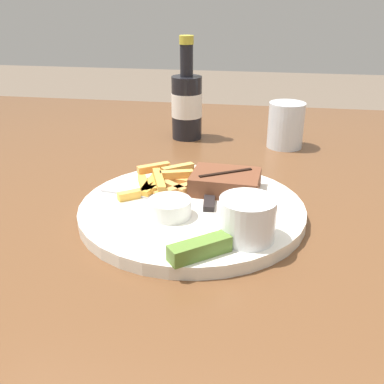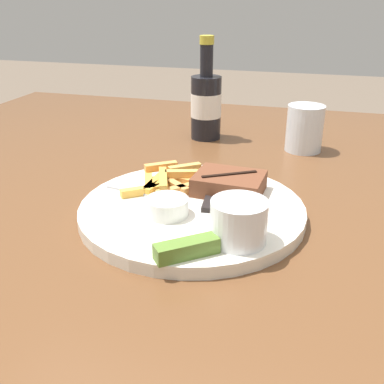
# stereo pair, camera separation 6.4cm
# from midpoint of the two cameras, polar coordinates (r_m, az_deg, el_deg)

# --- Properties ---
(dining_table) EXTENTS (1.46, 1.42, 0.76)m
(dining_table) POSITION_cam_midpoint_polar(r_m,az_deg,el_deg) (0.69, 2.69, -7.62)
(dining_table) COLOR brown
(dining_table) RESTS_ON ground_plane
(dinner_plate) EXTENTS (0.33, 0.33, 0.02)m
(dinner_plate) POSITION_cam_midpoint_polar(r_m,az_deg,el_deg) (0.66, 2.81, -2.37)
(dinner_plate) COLOR silver
(dinner_plate) RESTS_ON dining_table
(steak_portion) EXTENTS (0.11, 0.09, 0.03)m
(steak_portion) POSITION_cam_midpoint_polar(r_m,az_deg,el_deg) (0.69, 7.40, 1.04)
(steak_portion) COLOR brown
(steak_portion) RESTS_ON dinner_plate
(fries_pile) EXTENTS (0.13, 0.13, 0.02)m
(fries_pile) POSITION_cam_midpoint_polar(r_m,az_deg,el_deg) (0.71, -0.60, 1.35)
(fries_pile) COLOR gold
(fries_pile) RESTS_ON dinner_plate
(coleslaw_cup) EXTENTS (0.07, 0.07, 0.05)m
(coleslaw_cup) POSITION_cam_midpoint_polar(r_m,az_deg,el_deg) (0.55, 9.32, -3.50)
(coleslaw_cup) COLOR white
(coleslaw_cup) RESTS_ON dinner_plate
(dipping_sauce_cup) EXTENTS (0.06, 0.06, 0.02)m
(dipping_sauce_cup) POSITION_cam_midpoint_polar(r_m,az_deg,el_deg) (0.62, -0.17, -1.82)
(dipping_sauce_cup) COLOR silver
(dipping_sauce_cup) RESTS_ON dinner_plate
(pickle_spear) EXTENTS (0.07, 0.07, 0.02)m
(pickle_spear) POSITION_cam_midpoint_polar(r_m,az_deg,el_deg) (0.53, 2.86, -7.29)
(pickle_spear) COLOR #567A2D
(pickle_spear) RESTS_ON dinner_plate
(fork_utensil) EXTENTS (0.13, 0.04, 0.00)m
(fork_utensil) POSITION_cam_midpoint_polar(r_m,az_deg,el_deg) (0.69, -3.84, -0.12)
(fork_utensil) COLOR #B7B7BC
(fork_utensil) RESTS_ON dinner_plate
(knife_utensil) EXTENTS (0.03, 0.17, 0.01)m
(knife_utensil) POSITION_cam_midpoint_polar(r_m,az_deg,el_deg) (0.69, 5.35, -0.11)
(knife_utensil) COLOR #B7B7BC
(knife_utensil) RESTS_ON dinner_plate
(beer_bottle) EXTENTS (0.07, 0.07, 0.22)m
(beer_bottle) POSITION_cam_midpoint_polar(r_m,az_deg,el_deg) (1.00, 3.68, 11.15)
(beer_bottle) COLOR black
(beer_bottle) RESTS_ON dining_table
(drinking_glass) EXTENTS (0.07, 0.07, 0.09)m
(drinking_glass) POSITION_cam_midpoint_polar(r_m,az_deg,el_deg) (0.96, 16.02, 7.76)
(drinking_glass) COLOR silver
(drinking_glass) RESTS_ON dining_table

